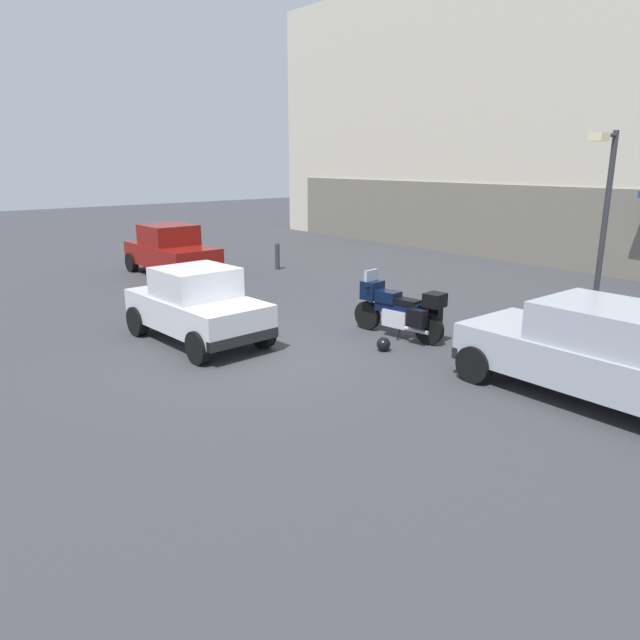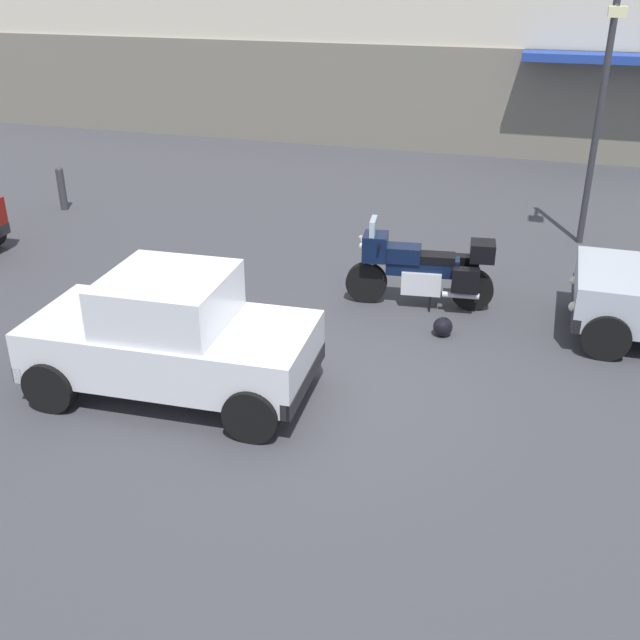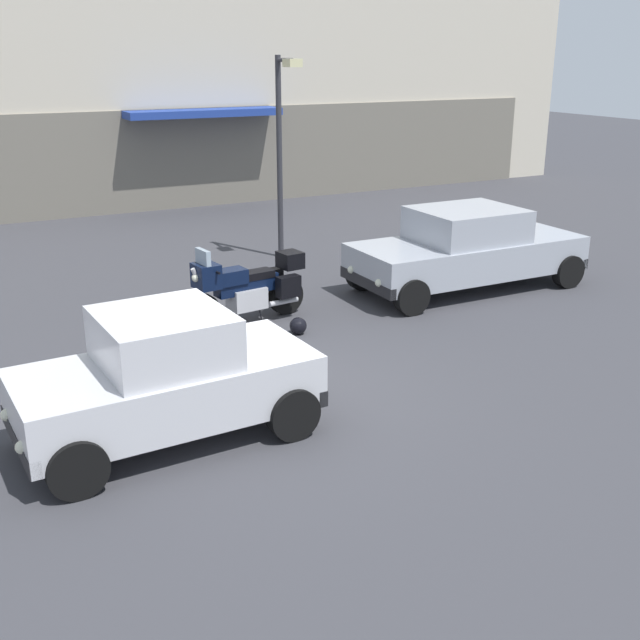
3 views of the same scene
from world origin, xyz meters
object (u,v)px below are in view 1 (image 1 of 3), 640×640
object	(u,v)px
helmet	(383,344)
streetlamp_curbside	(603,211)
motorcycle	(399,309)
car_sedan_far	(606,354)
car_hatchback_near	(171,250)
bollard_curbside	(277,255)
car_compact_side	(197,305)

from	to	relation	value
helmet	streetlamp_curbside	xyz separation A→B (m)	(1.86, 4.56, 2.49)
motorcycle	car_sedan_far	size ratio (longest dim) A/B	0.49
car_hatchback_near	streetlamp_curbside	xyz separation A→B (m)	(11.97, 4.24, 1.82)
car_sedan_far	bollard_curbside	world-z (taller)	car_sedan_far
helmet	car_hatchback_near	xyz separation A→B (m)	(-10.11, 0.32, 0.67)
bollard_curbside	car_sedan_far	bearing A→B (deg)	-12.29
motorcycle	car_compact_side	distance (m)	4.24
helmet	car_sedan_far	size ratio (longest dim) A/B	0.06
helmet	car_compact_side	bearing A→B (deg)	-138.95
car_hatchback_near	car_compact_side	xyz separation A→B (m)	(7.19, -2.86, -0.04)
motorcycle	bollard_curbside	size ratio (longest dim) A/B	2.42
car_compact_side	streetlamp_curbside	world-z (taller)	streetlamp_curbside
car_hatchback_near	helmet	bearing A→B (deg)	-3.15
streetlamp_curbside	car_hatchback_near	bearing A→B (deg)	-160.51
motorcycle	car_hatchback_near	size ratio (longest dim) A/B	0.58
helmet	bollard_curbside	size ratio (longest dim) A/B	0.30
helmet	car_hatchback_near	bearing A→B (deg)	178.17
motorcycle	streetlamp_curbside	size ratio (longest dim) A/B	0.53
motorcycle	helmet	bearing A→B (deg)	110.07
motorcycle	bollard_curbside	distance (m)	8.65
car_sedan_far	streetlamp_curbside	bearing A→B (deg)	-60.65
car_hatchback_near	bollard_curbside	xyz separation A→B (m)	(1.38, 3.27, -0.31)
car_hatchback_near	streetlamp_curbside	distance (m)	12.83
car_sedan_far	car_compact_side	xyz separation A→B (m)	(-6.87, -3.36, -0.01)
motorcycle	bollard_curbside	world-z (taller)	motorcycle
helmet	car_compact_side	world-z (taller)	car_compact_side
car_compact_side	bollard_curbside	size ratio (longest dim) A/B	3.79
streetlamp_curbside	helmet	bearing A→B (deg)	-112.20
bollard_curbside	helmet	bearing A→B (deg)	-22.37
motorcycle	car_compact_side	world-z (taller)	car_compact_side
helmet	motorcycle	bearing A→B (deg)	117.47
motorcycle	streetlamp_curbside	xyz separation A→B (m)	(2.35, 3.62, 2.01)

